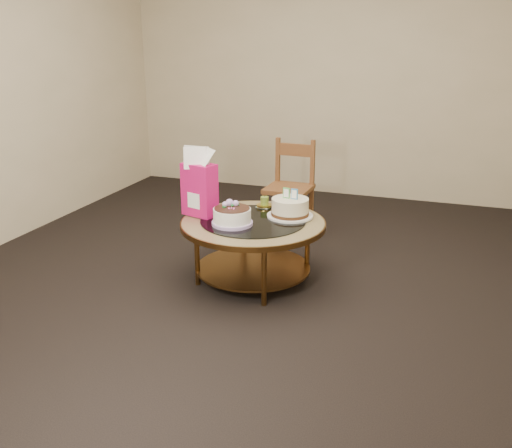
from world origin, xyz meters
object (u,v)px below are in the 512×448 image
(coffee_table, at_px, (253,231))
(decorated_cake, at_px, (232,217))
(gift_bag, at_px, (199,182))
(cream_cake, at_px, (290,208))
(dining_chair, at_px, (290,187))

(coffee_table, distance_m, decorated_cake, 0.21)
(coffee_table, distance_m, gift_bag, 0.51)
(decorated_cake, xyz_separation_m, cream_cake, (0.32, 0.30, 0.01))
(decorated_cake, distance_m, dining_chair, 1.24)
(coffee_table, bearing_deg, decorated_cake, -128.51)
(gift_bag, bearing_deg, cream_cake, 32.32)
(gift_bag, xyz_separation_m, dining_chair, (0.35, 1.11, -0.28))
(decorated_cake, xyz_separation_m, dining_chair, (0.05, 1.23, -0.10))
(dining_chair, bearing_deg, coffee_table, -84.98)
(decorated_cake, xyz_separation_m, gift_bag, (-0.30, 0.12, 0.19))
(cream_cake, height_order, gift_bag, gift_bag)
(coffee_table, bearing_deg, cream_cake, 37.10)
(dining_chair, bearing_deg, gift_bag, -105.05)
(decorated_cake, height_order, cream_cake, cream_cake)
(cream_cake, distance_m, dining_chair, 0.98)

